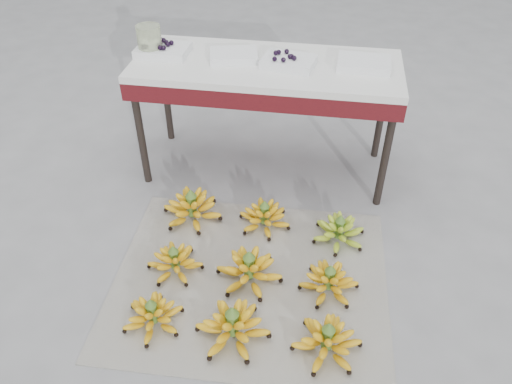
# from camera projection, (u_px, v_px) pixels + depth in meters

# --- Properties ---
(ground) EXTENTS (60.00, 60.00, 0.00)m
(ground) POSITION_uv_depth(u_px,v_px,m) (223.00, 286.00, 2.28)
(ground) COLOR slate
(ground) RESTS_ON ground
(newspaper_mat) EXTENTS (1.28, 1.08, 0.01)m
(newspaper_mat) POSITION_uv_depth(u_px,v_px,m) (250.00, 280.00, 2.31)
(newspaper_mat) COLOR silver
(newspaper_mat) RESTS_ON ground
(bunch_front_left) EXTENTS (0.32, 0.32, 0.16)m
(bunch_front_left) POSITION_uv_depth(u_px,v_px,m) (153.00, 315.00, 2.08)
(bunch_front_left) COLOR gold
(bunch_front_left) RESTS_ON newspaper_mat
(bunch_front_center) EXTENTS (0.32, 0.32, 0.19)m
(bunch_front_center) POSITION_uv_depth(u_px,v_px,m) (233.00, 326.00, 2.03)
(bunch_front_center) COLOR gold
(bunch_front_center) RESTS_ON newspaper_mat
(bunch_front_right) EXTENTS (0.31, 0.31, 0.17)m
(bunch_front_right) POSITION_uv_depth(u_px,v_px,m) (327.00, 341.00, 1.98)
(bunch_front_right) COLOR gold
(bunch_front_right) RESTS_ON newspaper_mat
(bunch_mid_left) EXTENTS (0.32, 0.32, 0.16)m
(bunch_mid_left) POSITION_uv_depth(u_px,v_px,m) (175.00, 262.00, 2.32)
(bunch_mid_left) COLOR gold
(bunch_mid_left) RESTS_ON newspaper_mat
(bunch_mid_center) EXTENTS (0.33, 0.33, 0.18)m
(bunch_mid_center) POSITION_uv_depth(u_px,v_px,m) (249.00, 270.00, 2.27)
(bunch_mid_center) COLOR gold
(bunch_mid_center) RESTS_ON newspaper_mat
(bunch_mid_right) EXTENTS (0.32, 0.32, 0.16)m
(bunch_mid_right) POSITION_uv_depth(u_px,v_px,m) (329.00, 281.00, 2.23)
(bunch_mid_right) COLOR gold
(bunch_mid_right) RESTS_ON newspaper_mat
(bunch_back_left) EXTENTS (0.33, 0.33, 0.19)m
(bunch_back_left) POSITION_uv_depth(u_px,v_px,m) (192.00, 208.00, 2.60)
(bunch_back_left) COLOR gold
(bunch_back_left) RESTS_ON newspaper_mat
(bunch_back_center) EXTENTS (0.35, 0.35, 0.16)m
(bunch_back_center) POSITION_uv_depth(u_px,v_px,m) (264.00, 217.00, 2.56)
(bunch_back_center) COLOR gold
(bunch_back_center) RESTS_ON newspaper_mat
(bunch_back_right) EXTENTS (0.34, 0.34, 0.16)m
(bunch_back_right) POSITION_uv_depth(u_px,v_px,m) (339.00, 231.00, 2.48)
(bunch_back_right) COLOR olive
(bunch_back_right) RESTS_ON newspaper_mat
(vendor_table) EXTENTS (1.40, 0.56, 0.67)m
(vendor_table) POSITION_uv_depth(u_px,v_px,m) (266.00, 76.00, 2.63)
(vendor_table) COLOR black
(vendor_table) RESTS_ON ground
(tray_far_left) EXTENTS (0.28, 0.20, 0.07)m
(tray_far_left) POSITION_uv_depth(u_px,v_px,m) (163.00, 50.00, 2.65)
(tray_far_left) COLOR silver
(tray_far_left) RESTS_ON vendor_table
(tray_left) EXTENTS (0.28, 0.23, 0.04)m
(tray_left) POSITION_uv_depth(u_px,v_px,m) (234.00, 56.00, 2.60)
(tray_left) COLOR silver
(tray_left) RESTS_ON vendor_table
(tray_right) EXTENTS (0.29, 0.23, 0.07)m
(tray_right) POSITION_uv_depth(u_px,v_px,m) (289.00, 61.00, 2.54)
(tray_right) COLOR silver
(tray_right) RESTS_ON vendor_table
(tray_far_right) EXTENTS (0.27, 0.20, 0.04)m
(tray_far_right) POSITION_uv_depth(u_px,v_px,m) (364.00, 63.00, 2.52)
(tray_far_right) COLOR silver
(tray_far_right) RESTS_ON vendor_table
(glass_jar) EXTENTS (0.16, 0.16, 0.16)m
(glass_jar) POSITION_uv_depth(u_px,v_px,m) (150.00, 41.00, 2.60)
(glass_jar) COLOR beige
(glass_jar) RESTS_ON vendor_table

